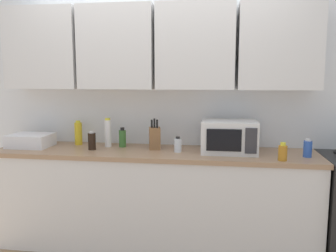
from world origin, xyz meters
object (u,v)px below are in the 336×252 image
Objects in this scene: knife_block at (155,138)px; bottle_blue_cleaner at (308,149)px; bottle_green_oil at (122,138)px; microwave at (229,137)px; bottle_yellow_mustard at (78,133)px; bottle_clear_tall at (178,145)px; bottle_soy_dark at (92,141)px; bottle_amber_vinegar at (283,152)px; dish_rack at (31,140)px; bottle_white_jar at (108,133)px.

knife_block reaches higher than bottle_blue_cleaner.
bottle_blue_cleaner is (1.64, -0.19, -0.01)m from bottle_green_oil.
bottle_green_oil is 1.21× the size of bottle_blue_cleaner.
microwave is 0.68m from knife_block.
bottle_green_oil is at bearing 173.36° from bottle_blue_cleaner.
knife_block is at bearing 176.57° from microwave.
bottle_yellow_mustard is at bearing 173.74° from bottle_blue_cleaner.
knife_block is 1.20× the size of bottle_yellow_mustard.
bottle_yellow_mustard is 1.02m from bottle_clear_tall.
bottle_blue_cleaner is (0.64, -0.09, -0.07)m from microwave.
bottle_soy_dark reaches higher than bottle_clear_tall.
bottle_amber_vinegar is at bearing -6.27° from bottle_soy_dark.
microwave is at bearing 3.34° from bottle_soy_dark.
microwave is at bearing 171.66° from bottle_blue_cleaner.
dish_rack is 2.05× the size of bottle_green_oil.
bottle_yellow_mustard is 1.61× the size of bottle_amber_vinegar.
bottle_green_oil is at bearing 8.34° from dish_rack.
bottle_clear_tall is at bearing -1.08° from dish_rack.
microwave is 1.14m from bottle_white_jar.
bottle_white_jar is 1.79× the size of bottle_blue_cleaner.
bottle_green_oil is (0.46, -0.04, -0.03)m from bottle_yellow_mustard.
microwave is at bearing 148.55° from bottle_amber_vinegar.
bottle_yellow_mustard is at bearing 173.01° from knife_block.
bottle_green_oil is at bearing 164.34° from bottle_clear_tall.
microwave is at bearing 7.22° from bottle_clear_tall.
microwave is at bearing -5.34° from bottle_yellow_mustard.
bottle_soy_dark is at bearing -178.89° from bottle_clear_tall.
knife_block is 0.33m from bottle_green_oil.
bottle_clear_tall is (1.01, -0.19, -0.05)m from bottle_yellow_mustard.
dish_rack is at bearing -157.96° from bottle_yellow_mustard.
bottle_soy_dark is at bearing 173.73° from bottle_amber_vinegar.
bottle_amber_vinegar is (1.55, -0.33, -0.07)m from bottle_white_jar.
bottle_amber_vinegar is (2.28, -0.22, 0.01)m from dish_rack.
bottle_soy_dark is at bearing -168.67° from knife_block.
bottle_blue_cleaner is (1.78, -0.17, -0.06)m from bottle_white_jar.
bottle_yellow_mustard is at bearing 169.98° from bottle_white_jar.
bottle_clear_tall is (0.55, -0.15, -0.02)m from bottle_green_oil.
bottle_amber_vinegar is (1.09, -0.29, -0.04)m from knife_block.
bottle_white_jar is (-1.13, 0.08, -0.01)m from microwave.
bottle_yellow_mustard is at bearing 174.66° from microwave.
bottle_soy_dark is at bearing -124.23° from bottle_white_jar.
bottle_green_oil is (0.24, 0.17, 0.00)m from bottle_soy_dark.
bottle_yellow_mustard is 1.91m from bottle_amber_vinegar.
bottle_white_jar is (-0.46, 0.04, 0.03)m from knife_block.
microwave reaches higher than bottle_soy_dark.
bottle_blue_cleaner is at bearing -0.66° from bottle_soy_dark.
bottle_green_oil is (0.87, 0.13, 0.02)m from dish_rack.
bottle_green_oil is 1.46m from bottle_amber_vinegar.
bottle_amber_vinegar reaches higher than dish_rack.
microwave reaches higher than bottle_white_jar.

